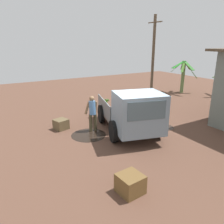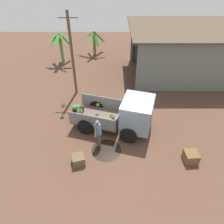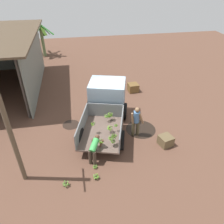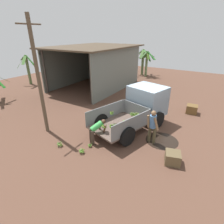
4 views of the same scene
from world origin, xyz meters
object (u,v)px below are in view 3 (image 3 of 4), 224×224
object	(u,v)px
person_worker_loading	(94,148)
wooden_crate_1	(133,88)
banana_bunch_on_ground_1	(66,183)
person_foreground_visitor	(136,120)
wooden_crate_0	(166,141)
banana_bunch_on_ground_0	(95,166)
cargo_truck	(107,102)
utility_pole	(6,121)
banana_bunch_on_ground_2	(96,176)

from	to	relation	value
person_worker_loading	wooden_crate_1	bearing A→B (deg)	-0.19
wooden_crate_1	banana_bunch_on_ground_1	bearing A→B (deg)	147.38
person_foreground_visitor	wooden_crate_0	world-z (taller)	person_foreground_visitor
banana_bunch_on_ground_1	person_foreground_visitor	bearing A→B (deg)	-53.97
banana_bunch_on_ground_0	wooden_crate_1	size ratio (longest dim) A/B	0.31
cargo_truck	utility_pole	size ratio (longest dim) A/B	0.86
banana_bunch_on_ground_1	wooden_crate_0	bearing A→B (deg)	-71.44
banana_bunch_on_ground_0	wooden_crate_1	world-z (taller)	wooden_crate_1
utility_pole	wooden_crate_1	xyz separation A→B (m)	(6.70, -6.44, -2.69)
person_foreground_visitor	cargo_truck	bearing A→B (deg)	-141.42
person_worker_loading	wooden_crate_0	distance (m)	3.65
banana_bunch_on_ground_1	banana_bunch_on_ground_2	size ratio (longest dim) A/B	1.09
banana_bunch_on_ground_1	wooden_crate_0	size ratio (longest dim) A/B	0.49
banana_bunch_on_ground_1	utility_pole	bearing A→B (deg)	67.92
cargo_truck	person_foreground_visitor	xyz separation A→B (m)	(-1.74, -1.25, -0.20)
person_foreground_visitor	banana_bunch_on_ground_2	world-z (taller)	person_foreground_visitor
banana_bunch_on_ground_2	wooden_crate_1	bearing A→B (deg)	-25.72
utility_pole	banana_bunch_on_ground_1	size ratio (longest dim) A/B	19.48
person_foreground_visitor	wooden_crate_0	size ratio (longest dim) A/B	2.85
banana_bunch_on_ground_1	banana_bunch_on_ground_2	distance (m)	1.25
utility_pole	person_worker_loading	world-z (taller)	utility_pole
banana_bunch_on_ground_0	cargo_truck	bearing A→B (deg)	-16.77
banana_bunch_on_ground_2	banana_bunch_on_ground_0	bearing A→B (deg)	-2.00
utility_pole	wooden_crate_1	world-z (taller)	utility_pole
cargo_truck	wooden_crate_1	world-z (taller)	cargo_truck
utility_pole	banana_bunch_on_ground_0	world-z (taller)	utility_pole
person_worker_loading	banana_bunch_on_ground_1	world-z (taller)	person_worker_loading
banana_bunch_on_ground_2	wooden_crate_1	xyz separation A→B (m)	(7.25, -3.49, 0.16)
banana_bunch_on_ground_0	person_foreground_visitor	bearing A→B (deg)	-50.97
cargo_truck	utility_pole	bearing A→B (deg)	148.15
cargo_truck	banana_bunch_on_ground_0	world-z (taller)	cargo_truck
utility_pole	wooden_crate_0	world-z (taller)	utility_pole
person_worker_loading	banana_bunch_on_ground_0	world-z (taller)	person_worker_loading
utility_pole	wooden_crate_1	size ratio (longest dim) A/B	8.52
person_foreground_visitor	banana_bunch_on_ground_0	bearing A→B (deg)	-48.01
banana_bunch_on_ground_0	banana_bunch_on_ground_1	xyz separation A→B (m)	(-0.72, 1.26, 0.04)
cargo_truck	banana_bunch_on_ground_0	distance (m)	3.96
cargo_truck	person_foreground_visitor	world-z (taller)	cargo_truck
cargo_truck	person_foreground_visitor	bearing A→B (deg)	-128.37
wooden_crate_0	wooden_crate_1	distance (m)	5.75
person_worker_loading	banana_bunch_on_ground_0	bearing A→B (deg)	-156.55
wooden_crate_0	wooden_crate_1	xyz separation A→B (m)	(5.75, 0.16, 0.03)
banana_bunch_on_ground_0	banana_bunch_on_ground_1	bearing A→B (deg)	119.78
person_foreground_visitor	wooden_crate_1	xyz separation A→B (m)	(4.77, -1.12, -0.68)
person_foreground_visitor	banana_bunch_on_ground_0	distance (m)	3.14
banana_bunch_on_ground_1	banana_bunch_on_ground_2	world-z (taller)	banana_bunch_on_ground_1
banana_bunch_on_ground_2	utility_pole	bearing A→B (deg)	79.58
person_foreground_visitor	wooden_crate_0	xyz separation A→B (m)	(-0.98, -1.29, -0.71)
cargo_truck	wooden_crate_1	distance (m)	3.94
banana_bunch_on_ground_1	wooden_crate_1	distance (m)	8.78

